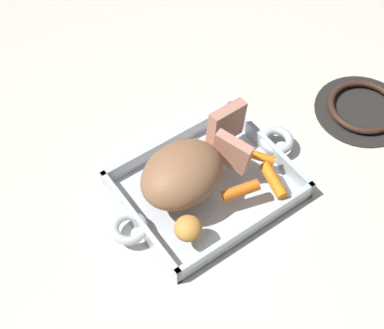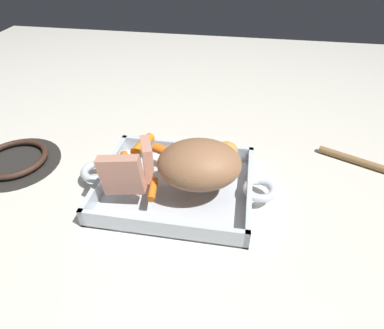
{
  "view_description": "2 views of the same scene",
  "coord_description": "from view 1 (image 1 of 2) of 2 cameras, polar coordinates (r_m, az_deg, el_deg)",
  "views": [
    {
      "loc": [
        -0.37,
        -0.47,
        0.89
      ],
      "look_at": [
        -0.02,
        0.02,
        0.07
      ],
      "focal_mm": 54.29,
      "sensor_mm": 36.0,
      "label": 1
    },
    {
      "loc": [
        -0.11,
        0.47,
        0.45
      ],
      "look_at": [
        -0.03,
        -0.02,
        0.06
      ],
      "focal_mm": 30.01,
      "sensor_mm": 36.0,
      "label": 2
    }
  ],
  "objects": [
    {
      "name": "roast_slice_thick",
      "position": [
        1.08,
        3.37,
        4.03
      ],
      "size": [
        0.09,
        0.03,
        0.08
      ],
      "primitive_type": "cube",
      "rotation": [
        0.1,
        0.0,
        1.65
      ],
      "color": "tan",
      "rests_on": "roasting_dish"
    },
    {
      "name": "stove_burner_rear",
      "position": [
        1.24,
        16.44,
        5.32
      ],
      "size": [
        0.2,
        0.2,
        0.02
      ],
      "color": "#282623",
      "rests_on": "ground_plane"
    },
    {
      "name": "baby_carrot_center_left",
      "position": [
        1.08,
        1.17,
        1.51
      ],
      "size": [
        0.02,
        0.05,
        0.02
      ],
      "primitive_type": "cylinder",
      "rotation": [
        1.54,
        0.0,
        0.12
      ],
      "color": "orange",
      "rests_on": "roasting_dish"
    },
    {
      "name": "roast_slice_outer",
      "position": [
        1.04,
        3.91,
        1.19
      ],
      "size": [
        0.05,
        0.08,
        0.08
      ],
      "primitive_type": "cube",
      "rotation": [
        -0.12,
        0.0,
        3.52
      ],
      "color": "tan",
      "rests_on": "roasting_dish"
    },
    {
      "name": "baby_carrot_center_right",
      "position": [
        1.02,
        4.8,
        -2.56
      ],
      "size": [
        0.07,
        0.04,
        0.03
      ],
      "primitive_type": "cylinder",
      "rotation": [
        1.47,
        0.0,
        1.29
      ],
      "color": "orange",
      "rests_on": "roasting_dish"
    },
    {
      "name": "potato_whole",
      "position": [
        0.97,
        -0.38,
        -6.29
      ],
      "size": [
        0.07,
        0.07,
        0.04
      ],
      "primitive_type": "ellipsoid",
      "rotation": [
        0.0,
        0.0,
        3.91
      ],
      "color": "gold",
      "rests_on": "roasting_dish"
    },
    {
      "name": "pork_roast",
      "position": [
        1.0,
        -1.02,
        -0.95
      ],
      "size": [
        0.17,
        0.15,
        0.09
      ],
      "primitive_type": "ellipsoid",
      "rotation": [
        0.0,
        0.0,
        3.3
      ],
      "color": "#976746",
      "rests_on": "roasting_dish"
    },
    {
      "name": "roasting_dish",
      "position": [
        1.07,
        1.44,
        -2.2
      ],
      "size": [
        0.4,
        0.25,
        0.04
      ],
      "color": "silver",
      "rests_on": "ground_plane"
    },
    {
      "name": "ground_plane",
      "position": [
        1.08,
        1.42,
        -2.57
      ],
      "size": [
        2.11,
        2.11,
        0.0
      ],
      "primitive_type": "plane",
      "color": "silver"
    },
    {
      "name": "baby_carrot_northeast",
      "position": [
        1.07,
        6.98,
        0.7
      ],
      "size": [
        0.04,
        0.05,
        0.02
      ],
      "primitive_type": "cylinder",
      "rotation": [
        1.62,
        0.0,
        0.63
      ],
      "color": "orange",
      "rests_on": "roasting_dish"
    },
    {
      "name": "baby_carrot_short",
      "position": [
        1.04,
        8.04,
        -1.58
      ],
      "size": [
        0.04,
        0.08,
        0.03
      ],
      "primitive_type": "cylinder",
      "rotation": [
        1.63,
        0.0,
        6.06
      ],
      "color": "orange",
      "rests_on": "roasting_dish"
    }
  ]
}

